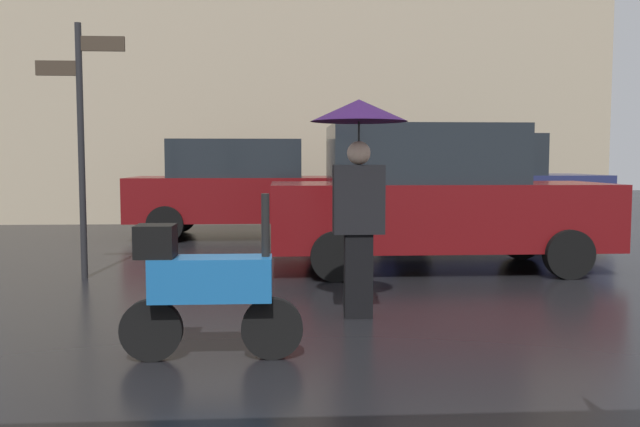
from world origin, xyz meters
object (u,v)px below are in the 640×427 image
at_px(parked_car_left, 245,187).
at_px(parked_car_right, 475,188).
at_px(parked_scooter, 205,286).
at_px(parked_car_distant, 433,197).
at_px(street_signpost, 81,126).
at_px(pedestrian_with_umbrella, 359,154).

xyz_separation_m(parked_car_left, parked_car_right, (4.22, -0.99, 0.03)).
xyz_separation_m(parked_scooter, parked_car_distant, (2.62, 4.03, 0.42)).
bearing_deg(parked_scooter, parked_car_right, 57.80).
height_order(parked_car_left, street_signpost, street_signpost).
bearing_deg(pedestrian_with_umbrella, parked_scooter, 110.72).
xyz_separation_m(parked_scooter, street_signpost, (-1.90, 3.60, 1.35)).
distance_m(pedestrian_with_umbrella, parked_car_right, 6.49).
bearing_deg(pedestrian_with_umbrella, parked_car_left, -12.63).
height_order(parked_car_right, street_signpost, street_signpost).
distance_m(parked_car_left, parked_car_right, 4.34).
height_order(parked_car_left, parked_car_distant, parked_car_distant).
bearing_deg(street_signpost, parked_scooter, -62.21).
relative_size(parked_car_right, parked_car_distant, 0.94).
distance_m(pedestrian_with_umbrella, parked_scooter, 2.06).
bearing_deg(parked_scooter, parked_car_distant, 54.82).
height_order(parked_car_distant, street_signpost, street_signpost).
bearing_deg(parked_car_distant, parked_car_left, 123.30).
relative_size(parked_car_distant, street_signpost, 1.43).
relative_size(parked_car_left, parked_car_distant, 0.99).
relative_size(parked_scooter, parked_car_left, 0.30).
xyz_separation_m(parked_car_right, street_signpost, (-6.00, -3.50, 0.92)).
bearing_deg(parked_scooter, street_signpost, 115.62).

